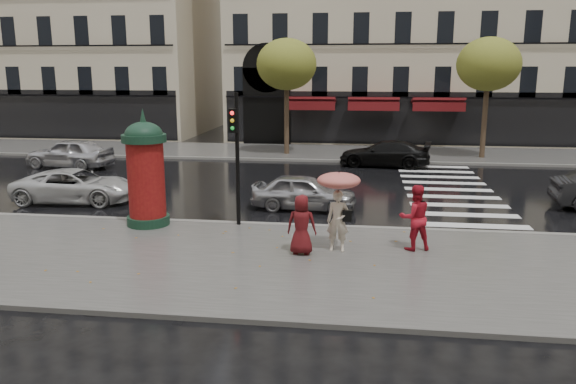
# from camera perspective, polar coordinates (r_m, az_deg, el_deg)

# --- Properties ---
(ground) EXTENTS (160.00, 160.00, 0.00)m
(ground) POSITION_cam_1_polar(r_m,az_deg,el_deg) (15.18, -1.72, -6.77)
(ground) COLOR black
(ground) RESTS_ON ground
(near_sidewalk) EXTENTS (90.00, 7.00, 0.12)m
(near_sidewalk) POSITION_cam_1_polar(r_m,az_deg,el_deg) (14.70, -2.04, -7.19)
(near_sidewalk) COLOR #474744
(near_sidewalk) RESTS_ON ground
(far_sidewalk) EXTENTS (90.00, 6.00, 0.12)m
(far_sidewalk) POSITION_cam_1_polar(r_m,az_deg,el_deg) (33.59, 3.48, 4.02)
(far_sidewalk) COLOR #474744
(far_sidewalk) RESTS_ON ground
(near_kerb) EXTENTS (90.00, 0.25, 0.14)m
(near_kerb) POSITION_cam_1_polar(r_m,az_deg,el_deg) (17.99, -0.19, -3.43)
(near_kerb) COLOR slate
(near_kerb) RESTS_ON ground
(far_kerb) EXTENTS (90.00, 0.25, 0.14)m
(far_kerb) POSITION_cam_1_polar(r_m,az_deg,el_deg) (30.63, 3.07, 3.22)
(far_kerb) COLOR slate
(far_kerb) RESTS_ON ground
(zebra_crossing) EXTENTS (3.60, 11.75, 0.01)m
(zebra_crossing) POSITION_cam_1_polar(r_m,az_deg,el_deg) (24.54, 15.97, 0.25)
(zebra_crossing) COLOR silver
(zebra_crossing) RESTS_ON ground
(tree_far_left) EXTENTS (3.40, 3.40, 6.64)m
(tree_far_left) POSITION_cam_1_polar(r_m,az_deg,el_deg) (32.43, -0.15, 12.80)
(tree_far_left) COLOR #38281C
(tree_far_left) RESTS_ON ground
(tree_far_right) EXTENTS (3.40, 3.40, 6.64)m
(tree_far_right) POSITION_cam_1_polar(r_m,az_deg,el_deg) (32.83, 19.71, 12.08)
(tree_far_right) COLOR #38281C
(tree_far_right) RESTS_ON ground
(woman_umbrella) EXTENTS (1.16, 1.16, 2.24)m
(woman_umbrella) POSITION_cam_1_polar(r_m,az_deg,el_deg) (15.11, 5.15, -0.62)
(woman_umbrella) COLOR beige
(woman_umbrella) RESTS_ON near_sidewalk
(woman_red) EXTENTS (1.04, 0.91, 1.82)m
(woman_red) POSITION_cam_1_polar(r_m,az_deg,el_deg) (15.67, 12.77, -2.54)
(woman_red) COLOR #B51626
(woman_red) RESTS_ON near_sidewalk
(man_burgundy) EXTENTS (0.81, 0.54, 1.62)m
(man_burgundy) POSITION_cam_1_polar(r_m,az_deg,el_deg) (14.96, 1.38, -3.33)
(man_burgundy) COLOR #561114
(man_burgundy) RESTS_ON near_sidewalk
(morris_column) EXTENTS (1.37, 1.37, 3.69)m
(morris_column) POSITION_cam_1_polar(r_m,az_deg,el_deg) (18.11, -14.26, 2.19)
(morris_column) COLOR #133020
(morris_column) RESTS_ON near_sidewalk
(traffic_light) EXTENTS (0.29, 0.40, 4.16)m
(traffic_light) POSITION_cam_1_polar(r_m,az_deg,el_deg) (17.46, -5.29, 4.66)
(traffic_light) COLOR black
(traffic_light) RESTS_ON near_sidewalk
(car_silver) EXTENTS (3.84, 1.72, 1.28)m
(car_silver) POSITION_cam_1_polar(r_m,az_deg,el_deg) (20.18, 1.65, -0.00)
(car_silver) COLOR #A3A3A8
(car_silver) RESTS_ON ground
(car_white) EXTENTS (4.66, 2.41, 1.26)m
(car_white) POSITION_cam_1_polar(r_m,az_deg,el_deg) (22.76, -20.80, 0.58)
(car_white) COLOR #BCBCBC
(car_white) RESTS_ON ground
(car_black) EXTENTS (4.82, 2.46, 1.34)m
(car_black) POSITION_cam_1_polar(r_m,az_deg,el_deg) (29.49, 9.79, 3.87)
(car_black) COLOR black
(car_black) RESTS_ON ground
(car_far_silver) EXTENTS (4.66, 2.38, 1.52)m
(car_far_silver) POSITION_cam_1_polar(r_m,az_deg,el_deg) (30.72, -21.29, 3.70)
(car_far_silver) COLOR silver
(car_far_silver) RESTS_ON ground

